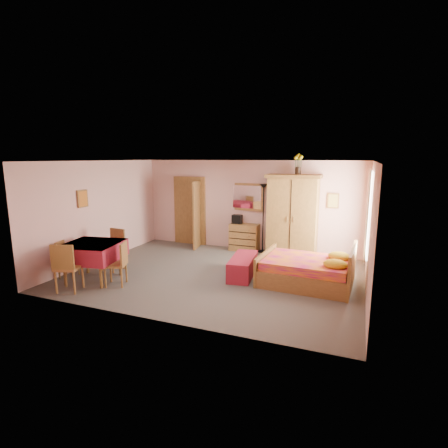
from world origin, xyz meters
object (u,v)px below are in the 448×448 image
at_px(chest_of_drawers, 244,237).
at_px(chair_north, 112,250).
at_px(stereo, 237,219).
at_px(chair_west, 68,259).
at_px(wall_mirror, 247,197).
at_px(bed, 307,263).
at_px(bench, 243,266).
at_px(wardrobe, 293,216).
at_px(chair_east, 115,264).
at_px(chair_south, 69,267).
at_px(sunflower_vase, 298,164).
at_px(dining_table, 93,262).
at_px(floor_lamp, 263,218).

relative_size(chest_of_drawers, chair_north, 0.84).
bearing_deg(stereo, chair_west, -127.10).
bearing_deg(chair_west, wall_mirror, 123.69).
height_order(wall_mirror, chair_north, wall_mirror).
xyz_separation_m(stereo, bed, (2.32, -2.09, -0.47)).
bearing_deg(bench, stereo, 112.94).
relative_size(wall_mirror, stereo, 3.65).
bearing_deg(bed, chair_west, -160.19).
xyz_separation_m(wardrobe, chair_east, (-3.05, -3.56, -0.65)).
bearing_deg(chair_south, sunflower_vase, 30.36).
distance_m(sunflower_vase, chair_north, 5.20).
relative_size(bed, dining_table, 1.67).
bearing_deg(stereo, floor_lamp, 3.60).
height_order(chest_of_drawers, chair_east, chair_east).
xyz_separation_m(chest_of_drawers, floor_lamp, (0.53, 0.05, 0.58)).
relative_size(wardrobe, chair_east, 2.41).
xyz_separation_m(stereo, wardrobe, (1.62, -0.11, 0.20)).
height_order(wall_mirror, sunflower_vase, sunflower_vase).
height_order(chair_north, chair_west, chair_north).
height_order(stereo, chair_south, stereo).
bearing_deg(floor_lamp, chair_north, -134.92).
relative_size(floor_lamp, bench, 1.47).
height_order(chest_of_drawers, bed, bed).
relative_size(bench, dining_table, 1.15).
xyz_separation_m(chest_of_drawers, sunflower_vase, (1.48, -0.02, 2.11)).
relative_size(sunflower_vase, chair_east, 0.58).
distance_m(wardrobe, chair_east, 4.74).
distance_m(wall_mirror, wardrobe, 1.50).
distance_m(floor_lamp, bench, 2.29).
distance_m(stereo, floor_lamp, 0.77).
bearing_deg(chair_south, chair_west, 118.23).
bearing_deg(chair_north, bench, -159.89).
bearing_deg(bench, wardrobe, 69.86).
distance_m(chair_south, chair_north, 1.41).
bearing_deg(bed, chair_south, -150.75).
bearing_deg(wardrobe, chair_south, -131.72).
distance_m(wardrobe, dining_table, 5.14).
distance_m(wall_mirror, dining_table, 4.60).
height_order(chest_of_drawers, chair_west, chair_west).
height_order(stereo, floor_lamp, floor_lamp).
bearing_deg(chair_west, chest_of_drawers, 122.12).
xyz_separation_m(sunflower_vase, bed, (0.62, -2.06, -2.06)).
height_order(chest_of_drawers, bench, chest_of_drawers).
bearing_deg(sunflower_vase, wardrobe, -133.81).
bearing_deg(chair_south, floor_lamp, 38.72).
distance_m(wall_mirror, stereo, 0.71).
distance_m(sunflower_vase, dining_table, 5.61).
bearing_deg(bed, sunflower_vase, 109.46).
relative_size(chest_of_drawers, stereo, 3.00).
xyz_separation_m(stereo, chair_north, (-2.15, -2.88, -0.42)).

